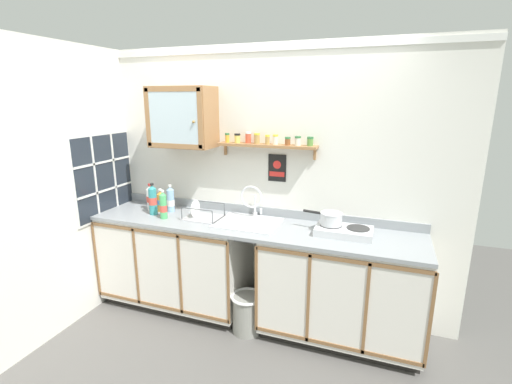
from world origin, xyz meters
The scene contains 21 objects.
floor centered at (0.00, 0.00, 0.00)m, with size 5.99×5.99×0.00m, color #565451.
back_wall centered at (0.00, 0.61, 1.24)m, with size 3.59×0.07×2.47m.
side_wall_left centered at (-1.52, -0.31, 1.23)m, with size 0.05×3.38×2.47m, color silver.
lower_cabinet_run centered at (-0.77, 0.28, 0.45)m, with size 1.42×0.61×0.90m.
lower_cabinet_run_right centered at (0.83, 0.28, 0.45)m, with size 1.32×0.61×0.90m.
countertop centered at (0.00, 0.28, 0.92)m, with size 2.95×0.63×0.03m, color gray.
backsplash centered at (0.00, 0.57, 0.97)m, with size 2.95×0.02×0.08m, color gray.
sink centered at (-0.02, 0.32, 0.92)m, with size 0.55×0.48×0.41m.
hot_plate_stove centered at (0.81, 0.31, 0.96)m, with size 0.45×0.27×0.07m.
saucepan centered at (0.70, 0.33, 1.05)m, with size 0.33×0.18×0.10m.
bottle_juice_amber_0 centered at (-0.95, 0.35, 1.03)m, with size 0.08×0.08×0.22m.
bottle_detergent_teal_1 centered at (-0.96, 0.24, 1.07)m, with size 0.08×0.08×0.30m.
bottle_opaque_white_2 centered at (-1.06, 0.34, 1.05)m, with size 0.08×0.08×0.27m.
bottle_water_blue_3 centered at (-0.85, 0.37, 1.05)m, with size 0.07×0.07×0.27m.
bottle_soda_green_4 centered at (-0.80, 0.16, 1.05)m, with size 0.07×0.07×0.27m.
dish_rack centered at (-0.47, 0.29, 0.95)m, with size 0.33×0.27×0.17m.
wall_cabinet centered at (-0.71, 0.43, 1.84)m, with size 0.59×0.34×0.55m.
spice_shelf centered at (0.08, 0.52, 1.62)m, with size 0.91×0.14×0.22m.
warning_sign centered at (0.16, 0.58, 1.39)m, with size 0.17×0.01×0.25m.
window centered at (-1.49, 0.21, 1.27)m, with size 0.03×0.78×0.83m.
trash_bin centered at (0.05, 0.09, 0.18)m, with size 0.29×0.29×0.35m.
Camera 1 is at (1.09, -2.53, 2.01)m, focal length 25.45 mm.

